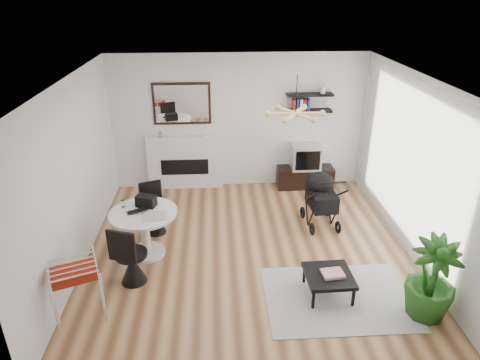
{
  "coord_description": "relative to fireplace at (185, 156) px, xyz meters",
  "views": [
    {
      "loc": [
        -0.46,
        -5.66,
        3.87
      ],
      "look_at": [
        -0.1,
        0.4,
        1.06
      ],
      "focal_mm": 32.0,
      "sensor_mm": 36.0,
      "label": 1
    }
  ],
  "objects": [
    {
      "name": "floor",
      "position": [
        1.1,
        -2.42,
        -0.69
      ],
      "size": [
        5.0,
        5.0,
        0.0
      ],
      "primitive_type": "plane",
      "color": "brown",
      "rests_on": "ground"
    },
    {
      "name": "ceiling",
      "position": [
        1.1,
        -2.42,
        2.01
      ],
      "size": [
        5.0,
        5.0,
        0.0
      ],
      "primitive_type": "plane",
      "color": "white",
      "rests_on": "wall_back"
    },
    {
      "name": "wall_back",
      "position": [
        1.1,
        0.08,
        0.66
      ],
      "size": [
        5.0,
        0.0,
        5.0
      ],
      "primitive_type": "plane",
      "rotation": [
        1.57,
        0.0,
        0.0
      ],
      "color": "white",
      "rests_on": "floor"
    },
    {
      "name": "wall_left",
      "position": [
        -1.4,
        -2.42,
        0.66
      ],
      "size": [
        0.0,
        5.0,
        5.0
      ],
      "primitive_type": "plane",
      "rotation": [
        1.57,
        0.0,
        1.57
      ],
      "color": "white",
      "rests_on": "floor"
    },
    {
      "name": "wall_right",
      "position": [
        3.6,
        -2.42,
        0.66
      ],
      "size": [
        0.0,
        5.0,
        5.0
      ],
      "primitive_type": "plane",
      "rotation": [
        1.57,
        0.0,
        -1.57
      ],
      "color": "white",
      "rests_on": "floor"
    },
    {
      "name": "sheer_curtain",
      "position": [
        3.5,
        -2.22,
        0.66
      ],
      "size": [
        0.04,
        3.6,
        2.6
      ],
      "primitive_type": "cube",
      "color": "white",
      "rests_on": "wall_right"
    },
    {
      "name": "fireplace",
      "position": [
        0.0,
        0.0,
        0.0
      ],
      "size": [
        1.5,
        0.17,
        2.16
      ],
      "color": "white",
      "rests_on": "floor"
    },
    {
      "name": "shelf_lower",
      "position": [
        2.46,
        -0.05,
        0.91
      ],
      "size": [
        0.9,
        0.25,
        0.04
      ],
      "primitive_type": "cube",
      "color": "black",
      "rests_on": "wall_back"
    },
    {
      "name": "shelf_upper",
      "position": [
        2.46,
        -0.05,
        1.23
      ],
      "size": [
        0.9,
        0.25,
        0.04
      ],
      "primitive_type": "cube",
      "color": "black",
      "rests_on": "wall_back"
    },
    {
      "name": "pendant_lamp",
      "position": [
        1.8,
        -2.12,
        1.46
      ],
      "size": [
        0.9,
        0.9,
        0.1
      ],
      "primitive_type": null,
      "color": "tan",
      "rests_on": "ceiling"
    },
    {
      "name": "tv_console",
      "position": [
        2.46,
        -0.13,
        -0.47
      ],
      "size": [
        1.15,
        0.4,
        0.43
      ],
      "primitive_type": "cube",
      "color": "black",
      "rests_on": "floor"
    },
    {
      "name": "crt_tv",
      "position": [
        2.44,
        -0.14,
        -0.0
      ],
      "size": [
        0.57,
        0.5,
        0.5
      ],
      "color": "silver",
      "rests_on": "tv_console"
    },
    {
      "name": "dining_table",
      "position": [
        -0.48,
        -2.41,
        -0.19
      ],
      "size": [
        1.03,
        1.03,
        0.75
      ],
      "color": "white",
      "rests_on": "floor"
    },
    {
      "name": "laptop",
      "position": [
        -0.54,
        -2.43,
        0.08
      ],
      "size": [
        0.36,
        0.32,
        0.02
      ],
      "primitive_type": "imported",
      "rotation": [
        0.0,
        0.0,
        0.51
      ],
      "color": "black",
      "rests_on": "dining_table"
    },
    {
      "name": "black_bag",
      "position": [
        -0.45,
        -2.22,
        0.15
      ],
      "size": [
        0.33,
        0.26,
        0.18
      ],
      "primitive_type": "cube",
      "rotation": [
        0.0,
        0.0,
        -0.32
      ],
      "color": "black",
      "rests_on": "dining_table"
    },
    {
      "name": "newspaper",
      "position": [
        -0.3,
        -2.55,
        0.07
      ],
      "size": [
        0.4,
        0.35,
        0.01
      ],
      "primitive_type": "cube",
      "rotation": [
        0.0,
        0.0,
        0.15
      ],
      "color": "silver",
      "rests_on": "dining_table"
    },
    {
      "name": "drinking_glass",
      "position": [
        -0.8,
        -2.22,
        0.12
      ],
      "size": [
        0.07,
        0.07,
        0.11
      ],
      "primitive_type": "cylinder",
      "color": "white",
      "rests_on": "dining_table"
    },
    {
      "name": "chair_far",
      "position": [
        -0.42,
        -1.75,
        -0.41
      ],
      "size": [
        0.46,
        0.47,
        0.87
      ],
      "rotation": [
        0.0,
        0.0,
        0.37
      ],
      "color": "black",
      "rests_on": "floor"
    },
    {
      "name": "chair_near",
      "position": [
        -0.58,
        -3.09,
        -0.39
      ],
      "size": [
        0.49,
        0.5,
        0.94
      ],
      "rotation": [
        0.0,
        0.0,
        2.8
      ],
      "color": "black",
      "rests_on": "floor"
    },
    {
      "name": "drying_rack",
      "position": [
        -1.08,
        -3.86,
        -0.23
      ],
      "size": [
        0.74,
        0.72,
        0.87
      ],
      "rotation": [
        0.0,
        0.0,
        0.37
      ],
      "color": "white",
      "rests_on": "floor"
    },
    {
      "name": "stroller",
      "position": [
        2.42,
        -1.62,
        -0.25
      ],
      "size": [
        0.57,
        0.86,
        1.02
      ],
      "rotation": [
        0.0,
        0.0,
        0.08
      ],
      "color": "black",
      "rests_on": "floor"
    },
    {
      "name": "rug",
      "position": [
        2.23,
        -3.61,
        -0.68
      ],
      "size": [
        1.94,
        1.4,
        0.01
      ],
      "primitive_type": "cube",
      "color": "#B0B0B0",
      "rests_on": "floor"
    },
    {
      "name": "coffee_table",
      "position": [
        2.11,
        -3.51,
        -0.39
      ],
      "size": [
        0.64,
        0.64,
        0.32
      ],
      "rotation": [
        0.0,
        0.0,
        0.02
      ],
      "color": "black",
      "rests_on": "rug"
    },
    {
      "name": "magazines",
      "position": [
        2.15,
        -3.53,
        -0.33
      ],
      "size": [
        0.31,
        0.25,
        0.04
      ],
      "primitive_type": "cube",
      "rotation": [
        0.0,
        0.0,
        0.11
      ],
      "color": "#DB5336",
      "rests_on": "coffee_table"
    },
    {
      "name": "potted_plant",
      "position": [
        3.25,
        -3.98,
        -0.13
      ],
      "size": [
        0.68,
        0.68,
        1.11
      ],
      "primitive_type": "imported",
      "rotation": [
        0.0,
        0.0,
        -0.1
      ],
      "color": "#215719",
      "rests_on": "floor"
    }
  ]
}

